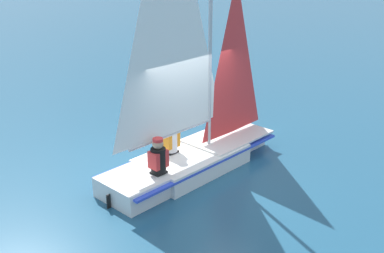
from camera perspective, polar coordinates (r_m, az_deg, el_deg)
ground_plane at (r=10.70m, az=-0.00°, el=-5.07°), size 260.00×260.00×0.00m
sailboat_main at (r=10.29m, az=-0.13°, el=-0.36°), size 1.75×4.58×6.20m
sailor_helm at (r=10.43m, az=-2.55°, el=-2.01°), size 0.32×0.36×1.16m
sailor_crew at (r=9.53m, az=-4.00°, el=-4.39°), size 0.32×0.36×1.16m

